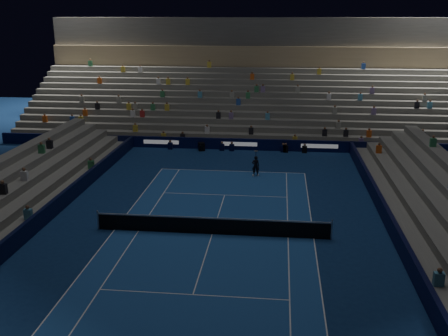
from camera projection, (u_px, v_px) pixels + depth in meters
name	position (u px, v px, depth m)	size (l,w,h in m)	color
ground	(212.00, 234.00, 28.22)	(90.00, 90.00, 0.00)	navy
court_surface	(212.00, 234.00, 28.22)	(10.97, 23.77, 0.01)	#1A4791
sponsor_barrier_far	(239.00, 144.00, 45.70)	(44.00, 0.25, 1.00)	black
sponsor_barrier_east	(396.00, 234.00, 27.08)	(0.25, 37.00, 1.00)	black
sponsor_barrier_west	(41.00, 218.00, 29.07)	(0.25, 37.00, 1.00)	black
grandstand_main	(247.00, 96.00, 53.84)	(44.00, 15.20, 11.20)	#62625E
tennis_net	(212.00, 226.00, 28.07)	(12.90, 0.10, 1.10)	#B2B2B7
tennis_player	(256.00, 166.00, 38.20)	(0.56, 0.37, 1.54)	black
broadcast_camera	(201.00, 147.00, 45.46)	(0.69, 1.06, 0.69)	black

